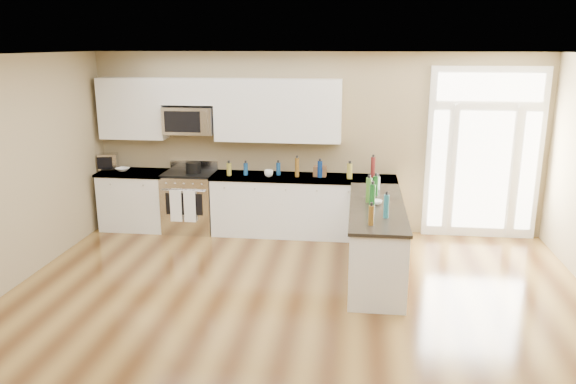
{
  "coord_description": "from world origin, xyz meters",
  "views": [
    {
      "loc": [
        0.65,
        -4.67,
        2.92
      ],
      "look_at": [
        -0.18,
        2.0,
        1.13
      ],
      "focal_mm": 35.0,
      "sensor_mm": 36.0,
      "label": 1
    }
  ],
  "objects_px": {
    "peninsula_cabinet": "(375,242)",
    "kitchen_range": "(190,201)",
    "toaster_oven": "(108,161)",
    "stockpot": "(193,167)"
  },
  "relations": [
    {
      "from": "peninsula_cabinet",
      "to": "kitchen_range",
      "type": "height_order",
      "value": "kitchen_range"
    },
    {
      "from": "peninsula_cabinet",
      "to": "toaster_oven",
      "type": "height_order",
      "value": "toaster_oven"
    },
    {
      "from": "toaster_oven",
      "to": "stockpot",
      "type": "bearing_deg",
      "value": -18.88
    },
    {
      "from": "stockpot",
      "to": "toaster_oven",
      "type": "xyz_separation_m",
      "value": [
        -1.46,
        0.13,
        0.03
      ]
    },
    {
      "from": "kitchen_range",
      "to": "toaster_oven",
      "type": "relative_size",
      "value": 3.64
    },
    {
      "from": "peninsula_cabinet",
      "to": "kitchen_range",
      "type": "distance_m",
      "value": 3.24
    },
    {
      "from": "stockpot",
      "to": "peninsula_cabinet",
      "type": "bearing_deg",
      "value": -27.07
    },
    {
      "from": "peninsula_cabinet",
      "to": "kitchen_range",
      "type": "xyz_separation_m",
      "value": [
        -2.89,
        1.45,
        0.04
      ]
    },
    {
      "from": "peninsula_cabinet",
      "to": "stockpot",
      "type": "height_order",
      "value": "stockpot"
    },
    {
      "from": "peninsula_cabinet",
      "to": "toaster_oven",
      "type": "bearing_deg",
      "value": 159.84
    }
  ]
}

